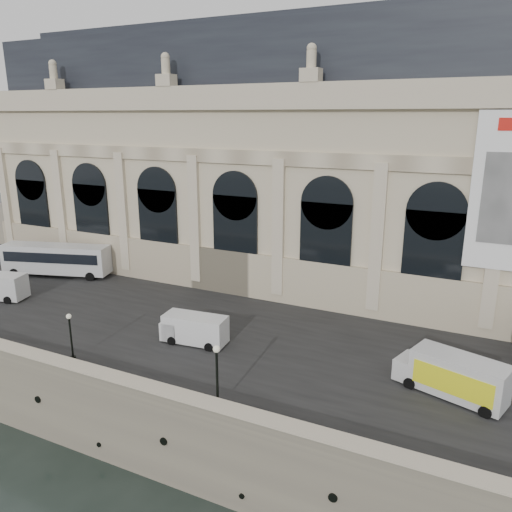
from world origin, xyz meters
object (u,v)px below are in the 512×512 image
at_px(lamp_left, 71,338).
at_px(lamp_right, 217,378).
at_px(bus_left, 56,259).
at_px(box_truck, 452,375).
at_px(van_c, 192,329).

xyz_separation_m(lamp_left, lamp_right, (13.98, -0.95, 0.33)).
bearing_deg(bus_left, box_truck, -9.77).
bearing_deg(van_c, box_truck, 2.05).
bearing_deg(lamp_left, lamp_right, -3.91).
relative_size(van_c, box_truck, 0.74).
xyz_separation_m(box_truck, lamp_right, (-13.93, -8.69, 0.79)).
height_order(box_truck, lamp_left, lamp_left).
xyz_separation_m(bus_left, box_truck, (46.27, -7.97, -0.64)).
xyz_separation_m(bus_left, lamp_right, (32.35, -16.66, 0.15)).
height_order(bus_left, box_truck, bus_left).
relative_size(bus_left, lamp_left, 3.32).
relative_size(van_c, lamp_right, 1.26).
bearing_deg(lamp_left, box_truck, 15.50).
relative_size(box_truck, lamp_left, 1.98).
bearing_deg(box_truck, lamp_left, -164.50).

